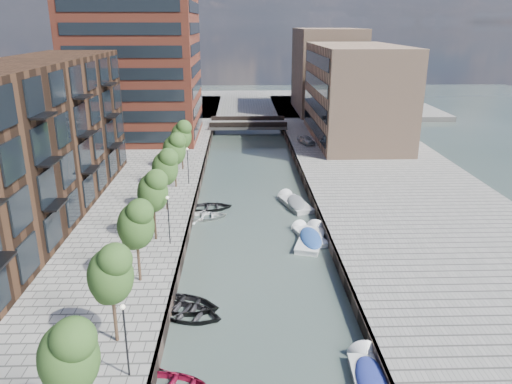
{
  "coord_description": "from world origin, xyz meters",
  "views": [
    {
      "loc": [
        -1.39,
        -13.36,
        18.14
      ],
      "look_at": [
        0.0,
        29.53,
        3.5
      ],
      "focal_mm": 35.0,
      "sensor_mm": 36.0,
      "label": 1
    }
  ],
  "objects_px": {
    "car": "(306,140)",
    "motorboat_0": "(373,383)",
    "tree_4": "(165,166)",
    "tree_5": "(174,148)",
    "sloop_4": "(210,209)",
    "motorboat_3": "(312,238)",
    "tree_0": "(68,354)",
    "sloop_3": "(205,218)",
    "motorboat_4": "(294,203)",
    "sloop_1": "(183,309)",
    "bridge": "(248,124)",
    "tree_3": "(153,190)",
    "tree_1": "(110,272)",
    "tree_2": "(136,223)",
    "motorboat_2": "(307,235)",
    "tree_6": "(181,134)",
    "sloop_0": "(188,317)"
  },
  "relations": [
    {
      "from": "tree_3",
      "to": "motorboat_0",
      "type": "relative_size",
      "value": 1.03
    },
    {
      "from": "bridge",
      "to": "motorboat_4",
      "type": "xyz_separation_m",
      "value": [
        4.16,
        -36.59,
        -1.17
      ]
    },
    {
      "from": "tree_4",
      "to": "motorboat_4",
      "type": "relative_size",
      "value": 1.01
    },
    {
      "from": "tree_3",
      "to": "sloop_1",
      "type": "bearing_deg",
      "value": -71.04
    },
    {
      "from": "tree_1",
      "to": "motorboat_2",
      "type": "height_order",
      "value": "tree_1"
    },
    {
      "from": "motorboat_4",
      "to": "motorboat_0",
      "type": "bearing_deg",
      "value": -87.37
    },
    {
      "from": "sloop_0",
      "to": "motorboat_0",
      "type": "xyz_separation_m",
      "value": [
        10.36,
        -6.87,
        0.23
      ]
    },
    {
      "from": "tree_6",
      "to": "motorboat_4",
      "type": "height_order",
      "value": "tree_6"
    },
    {
      "from": "motorboat_0",
      "to": "motorboat_4",
      "type": "xyz_separation_m",
      "value": [
        -1.26,
        27.48,
        -0.01
      ]
    },
    {
      "from": "tree_2",
      "to": "motorboat_3",
      "type": "bearing_deg",
      "value": 32.28
    },
    {
      "from": "motorboat_0",
      "to": "motorboat_3",
      "type": "bearing_deg",
      "value": 92.03
    },
    {
      "from": "tree_4",
      "to": "motorboat_0",
      "type": "height_order",
      "value": "tree_4"
    },
    {
      "from": "sloop_4",
      "to": "motorboat_0",
      "type": "distance_m",
      "value": 28.35
    },
    {
      "from": "tree_4",
      "to": "tree_5",
      "type": "distance_m",
      "value": 7.0
    },
    {
      "from": "sloop_1",
      "to": "sloop_4",
      "type": "relative_size",
      "value": 1.11
    },
    {
      "from": "tree_2",
      "to": "motorboat_2",
      "type": "xyz_separation_m",
      "value": [
        13.04,
        9.38,
        -5.22
      ]
    },
    {
      "from": "tree_5",
      "to": "sloop_0",
      "type": "xyz_separation_m",
      "value": [
        3.56,
        -24.19,
        -5.31
      ]
    },
    {
      "from": "tree_1",
      "to": "motorboat_2",
      "type": "relative_size",
      "value": 1.2
    },
    {
      "from": "tree_0",
      "to": "motorboat_3",
      "type": "bearing_deg",
      "value": 59.34
    },
    {
      "from": "tree_0",
      "to": "tree_5",
      "type": "relative_size",
      "value": 1.0
    },
    {
      "from": "tree_3",
      "to": "tree_1",
      "type": "bearing_deg",
      "value": -90.0
    },
    {
      "from": "sloop_3",
      "to": "motorboat_0",
      "type": "distance_m",
      "value": 26.16
    },
    {
      "from": "motorboat_3",
      "to": "car",
      "type": "bearing_deg",
      "value": 83.64
    },
    {
      "from": "bridge",
      "to": "tree_2",
      "type": "relative_size",
      "value": 2.18
    },
    {
      "from": "motorboat_3",
      "to": "tree_0",
      "type": "bearing_deg",
      "value": -120.66
    },
    {
      "from": "motorboat_2",
      "to": "motorboat_0",
      "type": "bearing_deg",
      "value": -87.4
    },
    {
      "from": "tree_0",
      "to": "sloop_4",
      "type": "height_order",
      "value": "tree_0"
    },
    {
      "from": "bridge",
      "to": "sloop_0",
      "type": "relative_size",
      "value": 2.68
    },
    {
      "from": "tree_5",
      "to": "motorboat_0",
      "type": "bearing_deg",
      "value": -65.86
    },
    {
      "from": "sloop_3",
      "to": "motorboat_0",
      "type": "height_order",
      "value": "motorboat_0"
    },
    {
      "from": "tree_4",
      "to": "sloop_1",
      "type": "distance_m",
      "value": 17.35
    },
    {
      "from": "tree_1",
      "to": "sloop_1",
      "type": "relative_size",
      "value": 1.17
    },
    {
      "from": "bridge",
      "to": "tree_3",
      "type": "xyz_separation_m",
      "value": [
        -8.5,
        -47.0,
        3.92
      ]
    },
    {
      "from": "tree_1",
      "to": "car",
      "type": "height_order",
      "value": "tree_1"
    },
    {
      "from": "tree_2",
      "to": "motorboat_2",
      "type": "bearing_deg",
      "value": 35.74
    },
    {
      "from": "sloop_3",
      "to": "car",
      "type": "relative_size",
      "value": 1.18
    },
    {
      "from": "car",
      "to": "motorboat_0",
      "type": "bearing_deg",
      "value": -113.61
    },
    {
      "from": "tree_6",
      "to": "motorboat_3",
      "type": "xyz_separation_m",
      "value": [
        13.27,
        -19.62,
        -5.08
      ]
    },
    {
      "from": "tree_1",
      "to": "tree_5",
      "type": "xyz_separation_m",
      "value": [
        0.0,
        28.0,
        0.0
      ]
    },
    {
      "from": "tree_1",
      "to": "tree_2",
      "type": "height_order",
      "value": "same"
    },
    {
      "from": "tree_5",
      "to": "sloop_3",
      "type": "xyz_separation_m",
      "value": [
        3.61,
        -7.02,
        -5.31
      ]
    },
    {
      "from": "bridge",
      "to": "motorboat_0",
      "type": "distance_m",
      "value": 64.3
    },
    {
      "from": "tree_1",
      "to": "tree_3",
      "type": "height_order",
      "value": "same"
    },
    {
      "from": "tree_6",
      "to": "tree_3",
      "type": "bearing_deg",
      "value": -90.0
    },
    {
      "from": "tree_0",
      "to": "sloop_1",
      "type": "relative_size",
      "value": 1.17
    },
    {
      "from": "sloop_3",
      "to": "motorboat_4",
      "type": "bearing_deg",
      "value": -77.02
    },
    {
      "from": "sloop_1",
      "to": "tree_0",
      "type": "bearing_deg",
      "value": 179.47
    },
    {
      "from": "bridge",
      "to": "tree_1",
      "type": "relative_size",
      "value": 2.18
    },
    {
      "from": "tree_5",
      "to": "motorboat_3",
      "type": "bearing_deg",
      "value": -43.55
    },
    {
      "from": "tree_0",
      "to": "tree_1",
      "type": "bearing_deg",
      "value": 90.0
    }
  ]
}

